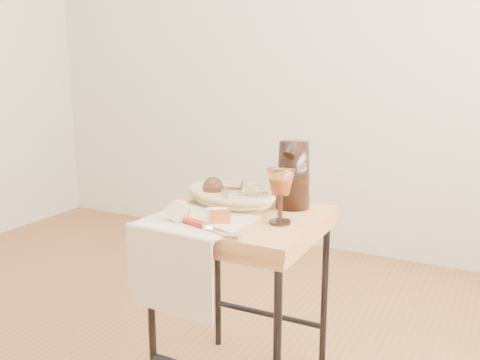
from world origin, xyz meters
The scene contains 11 objects.
wall_back centered at (0.00, 1.80, 1.35)m, with size 3.60×0.00×2.70m, color beige.
side_table centered at (0.42, 0.29, 0.32)m, with size 0.50×0.50×0.63m, color brown, non-canonical shape.
tea_towel centered at (0.32, 0.15, 0.63)m, with size 0.31×0.28×0.01m, color silver.
bread_basket centered at (0.32, 0.39, 0.65)m, with size 0.32×0.22×0.05m, color tan, non-canonical shape.
goblet_lying_a centered at (0.29, 0.40, 0.68)m, with size 0.13×0.08×0.08m, color #54332A, non-canonical shape.
goblet_lying_b centered at (0.37, 0.37, 0.68)m, with size 0.13×0.08×0.08m, color white, non-canonical shape.
pitcher centered at (0.53, 0.44, 0.75)m, with size 0.16×0.24×0.27m, color black, non-canonical shape.
wine_goblet centered at (0.56, 0.25, 0.72)m, with size 0.09×0.09×0.18m, color white, non-canonical shape.
apple_half centered at (0.28, 0.12, 0.67)m, with size 0.07×0.04×0.07m, color #B60B09.
apple_wedge centered at (0.39, 0.16, 0.66)m, with size 0.06×0.03×0.04m, color beige.
table_knife centered at (0.41, 0.08, 0.65)m, with size 0.23×0.02×0.02m, color silver, non-canonical shape.
Camera 1 is at (1.16, -1.19, 1.12)m, focal length 39.59 mm.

